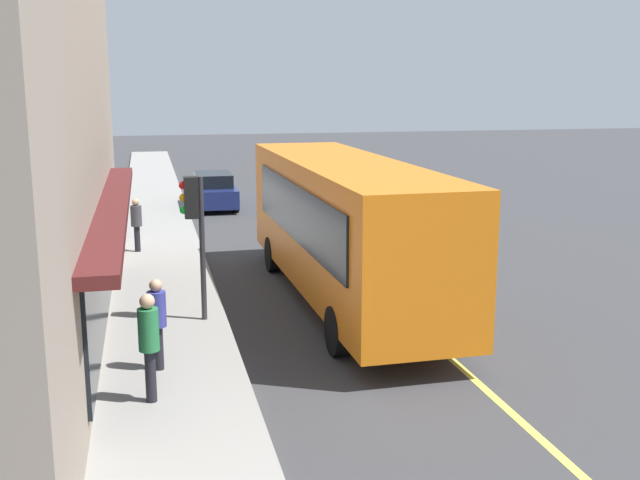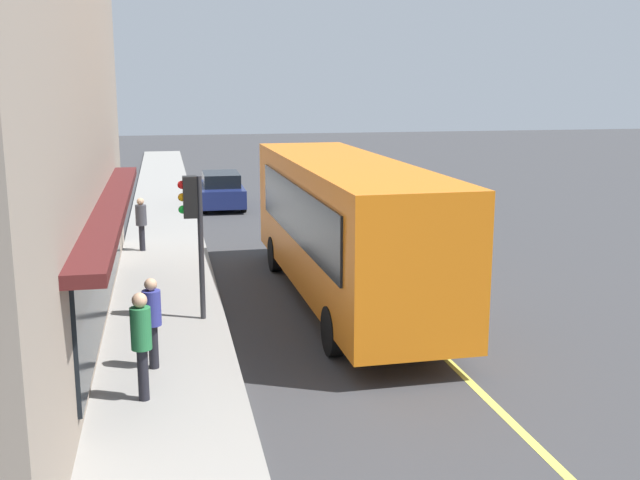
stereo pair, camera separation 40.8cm
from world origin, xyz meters
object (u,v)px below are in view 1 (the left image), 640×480
object	(u,v)px
pedestrian_near_storefront	(149,337)
bus	(344,223)
traffic_light	(194,214)
pedestrian_by_curb	(136,220)
car_navy	(213,191)
pedestrian_at_corner	(157,316)

from	to	relation	value
pedestrian_near_storefront	bus	bearing A→B (deg)	-40.99
traffic_light	pedestrian_by_curb	distance (m)	7.67
pedestrian_near_storefront	pedestrian_by_curb	distance (m)	11.72
traffic_light	pedestrian_by_curb	size ratio (longest dim) A/B	1.92
bus	pedestrian_by_curb	size ratio (longest dim) A/B	6.70
bus	car_navy	world-z (taller)	bus
bus	pedestrian_by_curb	distance (m)	8.08
pedestrian_at_corner	pedestrian_near_storefront	bearing A→B (deg)	173.90
pedestrian_near_storefront	pedestrian_by_curb	world-z (taller)	pedestrian_near_storefront
bus	pedestrian_near_storefront	xyz separation A→B (m)	(-5.41, 4.70, -0.72)
bus	pedestrian_at_corner	bearing A→B (deg)	131.14
pedestrian_at_corner	pedestrian_by_curb	bearing A→B (deg)	2.43
bus	traffic_light	distance (m)	3.86
traffic_light	bus	bearing A→B (deg)	-73.02
bus	car_navy	xyz separation A→B (m)	(15.11, 1.85, -1.24)
pedestrian_near_storefront	car_navy	bearing A→B (deg)	-7.91
traffic_light	car_navy	xyz separation A→B (m)	(16.22, -1.80, -1.79)
traffic_light	pedestrian_by_curb	xyz separation A→B (m)	(7.42, 1.33, -1.38)
traffic_light	pedestrian_at_corner	world-z (taller)	traffic_light
traffic_light	pedestrian_at_corner	bearing A→B (deg)	162.61
car_navy	pedestrian_near_storefront	distance (m)	20.72
traffic_light	pedestrian_at_corner	distance (m)	3.28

